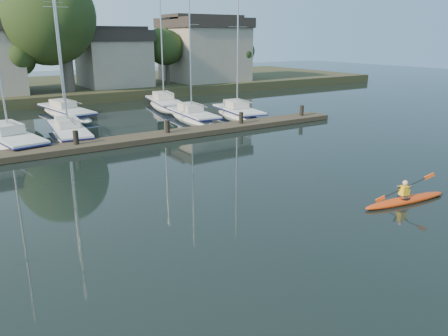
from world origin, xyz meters
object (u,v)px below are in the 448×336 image
dock (125,141)px  sailboat_3 (193,121)px  kayak (405,199)px  sailboat_2 (70,138)px  sailboat_7 (165,108)px  sailboat_6 (67,117)px  sailboat_1 (12,147)px  sailboat_4 (238,118)px

dock → sailboat_3: sailboat_3 is taller
kayak → sailboat_2: sailboat_2 is taller
sailboat_2 → sailboat_7: size_ratio=1.02×
dock → sailboat_3: (7.83, 5.25, -0.40)m
sailboat_3 → sailboat_6: bearing=140.8°
sailboat_6 → sailboat_7: (9.21, -0.47, -0.03)m
sailboat_3 → sailboat_1: bearing=-170.2°
dock → sailboat_7: bearing=55.1°
kayak → sailboat_1: 23.35m
sailboat_2 → sailboat_7: (11.16, 8.26, -0.03)m
sailboat_2 → sailboat_4: size_ratio=1.13×
sailboat_4 → sailboat_7: size_ratio=0.90×
sailboat_7 → sailboat_3: bearing=-87.0°
dock → sailboat_1: 7.26m
dock → sailboat_4: 12.61m
sailboat_4 → sailboat_7: (-2.98, 8.23, -0.00)m
sailboat_1 → sailboat_3: size_ratio=1.14×
sailboat_4 → sailboat_3: bearing=176.6°
kayak → sailboat_6: (-6.35, 29.15, -0.35)m
sailboat_2 → sailboat_4: 14.14m
dock → sailboat_2: sailboat_2 is taller
sailboat_1 → sailboat_6: size_ratio=0.94×
sailboat_2 → sailboat_3: size_ratio=1.11×
kayak → dock: (-5.97, 16.03, 0.04)m
kayak → sailboat_4: sailboat_4 is taller
kayak → dock: size_ratio=0.13×
dock → sailboat_1: size_ratio=2.31×
sailboat_1 → sailboat_3: (13.90, 1.29, 0.01)m
sailboat_2 → sailboat_1: bearing=-168.4°
dock → sailboat_4: size_ratio=2.67×
kayak → sailboat_2: size_ratio=0.30×
kayak → sailboat_4: bearing=81.6°
sailboat_4 → sailboat_7: sailboat_7 is taller
sailboat_1 → sailboat_2: (3.74, 0.42, 0.02)m
sailboat_3 → sailboat_2: bearing=-170.6°
sailboat_7 → sailboat_1: bearing=-139.0°
sailboat_6 → sailboat_2: bearing=-111.1°
sailboat_1 → sailboat_3: bearing=-5.2°
kayak → sailboat_2: 22.04m
sailboat_2 → sailboat_6: sailboat_6 is taller
sailboat_2 → sailboat_3: 10.20m
kayak → sailboat_6: bearing=109.8°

